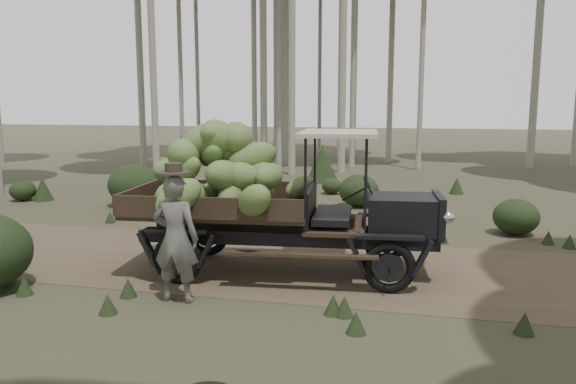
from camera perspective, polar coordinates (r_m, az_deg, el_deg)
name	(u,v)px	position (r m, az deg, el deg)	size (l,w,h in m)	color
ground	(314,267)	(10.36, 2.71, -7.59)	(120.00, 120.00, 0.00)	#473D2B
dirt_track	(314,267)	(10.36, 2.71, -7.57)	(70.00, 4.00, 0.01)	brown
banana_truck	(247,181)	(9.71, -4.22, 1.16)	(5.60, 2.95, 2.76)	black
farmer	(176,237)	(8.52, -11.34, -4.50)	(0.71, 0.52, 2.10)	#585651
undergrowth	(243,267)	(8.42, -4.56, -7.58)	(23.17, 24.38, 1.38)	#233319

